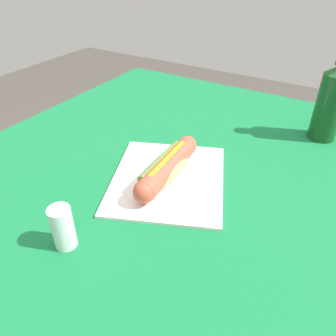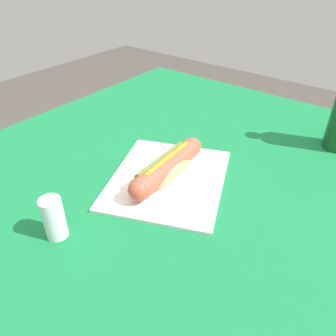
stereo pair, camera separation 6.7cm
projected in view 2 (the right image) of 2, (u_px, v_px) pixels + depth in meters
dining_table at (141, 232)px, 0.74m from camera, size 1.26×0.90×0.78m
paper_wrapper at (168, 179)px, 0.68m from camera, size 0.33×0.31×0.01m
hot_dog at (168, 167)px, 0.67m from camera, size 0.23×0.06×0.05m
salt_shaker at (54, 218)px, 0.53m from camera, size 0.04×0.04×0.08m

